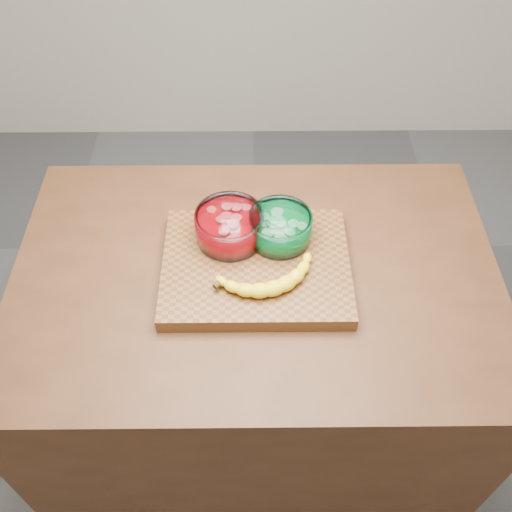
{
  "coord_description": "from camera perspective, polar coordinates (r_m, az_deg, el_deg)",
  "views": [
    {
      "loc": [
        -0.01,
        -0.88,
        1.99
      ],
      "look_at": [
        0.0,
        0.0,
        0.96
      ],
      "focal_mm": 40.0,
      "sensor_mm": 36.0,
      "label": 1
    }
  ],
  "objects": [
    {
      "name": "bowl_green",
      "position": [
        1.39,
        2.41,
        2.87
      ],
      "size": [
        0.16,
        0.16,
        0.07
      ],
      "color": "white",
      "rests_on": "cutting_board"
    },
    {
      "name": "ground",
      "position": [
        2.17,
        0.0,
        -16.69
      ],
      "size": [
        3.5,
        3.5,
        0.0
      ],
      "primitive_type": "plane",
      "color": "#535357",
      "rests_on": "ground"
    },
    {
      "name": "bowl_red",
      "position": [
        1.39,
        -2.64,
        2.96
      ],
      "size": [
        0.17,
        0.17,
        0.08
      ],
      "color": "white",
      "rests_on": "cutting_board"
    },
    {
      "name": "cutting_board",
      "position": [
        1.38,
        0.0,
        -1.08
      ],
      "size": [
        0.45,
        0.35,
        0.04
      ],
      "primitive_type": "cube",
      "color": "brown",
      "rests_on": "counter"
    },
    {
      "name": "counter",
      "position": [
        1.77,
        0.0,
        -10.79
      ],
      "size": [
        1.2,
        0.8,
        0.9
      ],
      "primitive_type": "cube",
      "color": "#4A2A16",
      "rests_on": "ground"
    },
    {
      "name": "banana",
      "position": [
        1.32,
        0.91,
        -1.83
      ],
      "size": [
        0.26,
        0.16,
        0.04
      ],
      "primitive_type": null,
      "color": "yellow",
      "rests_on": "cutting_board"
    }
  ]
}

